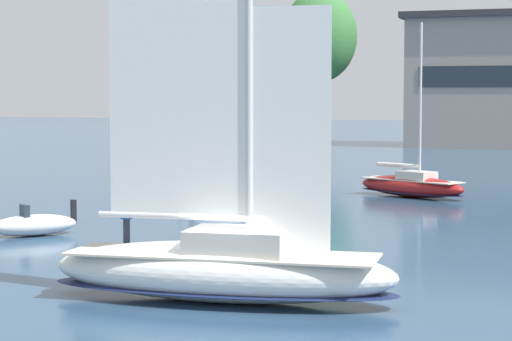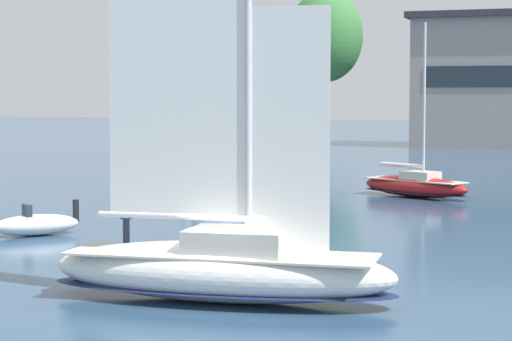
# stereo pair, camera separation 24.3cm
# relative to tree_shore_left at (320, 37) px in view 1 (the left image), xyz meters

# --- Properties ---
(ground_plane) EXTENTS (400.00, 400.00, 0.00)m
(ground_plane) POSITION_rel_tree_shore_left_xyz_m (20.97, -86.78, -12.63)
(ground_plane) COLOR #2D4C6B
(tree_shore_left) EXTENTS (8.76, 8.76, 18.04)m
(tree_shore_left) POSITION_rel_tree_shore_left_xyz_m (0.00, 0.00, 0.00)
(tree_shore_left) COLOR #4C3828
(tree_shore_left) RESTS_ON ground
(sailboat_main) EXTENTS (10.42, 3.68, 14.05)m
(sailboat_main) POSITION_rel_tree_shore_left_xyz_m (20.99, -86.78, -11.52)
(sailboat_main) COLOR white
(sailboat_main) RESTS_ON ground
(sailboat_moored_near_marina) EXTENTS (3.73, 5.73, 7.69)m
(sailboat_moored_near_marina) POSITION_rel_tree_shore_left_xyz_m (12.37, -64.66, -12.10)
(sailboat_moored_near_marina) COLOR silver
(sailboat_moored_near_marina) RESTS_ON ground
(sailboat_moored_mid_channel) EXTENTS (7.38, 5.13, 9.99)m
(sailboat_moored_mid_channel) POSITION_rel_tree_shore_left_xyz_m (20.93, -55.99, -11.95)
(sailboat_moored_mid_channel) COLOR maroon
(sailboat_moored_mid_channel) RESTS_ON ground
(sailboat_moored_far_slip) EXTENTS (9.18, 3.47, 12.31)m
(sailboat_moored_far_slip) POSITION_rel_tree_shore_left_xyz_m (1.39, -28.73, -11.79)
(sailboat_moored_far_slip) COLOR navy
(sailboat_moored_far_slip) RESTS_ON ground
(motor_tender) EXTENTS (3.55, 3.75, 1.42)m
(motor_tender) POSITION_rel_tree_shore_left_xyz_m (8.73, -76.89, -12.17)
(motor_tender) COLOR silver
(motor_tender) RESTS_ON ground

